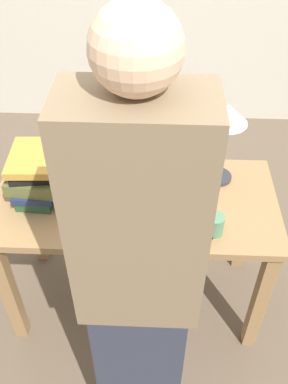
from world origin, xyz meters
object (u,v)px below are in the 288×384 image
(open_book, at_px, (150,211))
(book_stack_tall, at_px, (38,173))
(person_reader, at_px, (139,292))
(book_standing_upright, at_px, (75,175))
(coffee_mug, at_px, (214,224))
(reading_lamp, at_px, (226,121))

(open_book, bearing_deg, book_stack_tall, 157.63)
(book_stack_tall, bearing_deg, person_reader, -52.51)
(open_book, distance_m, book_standing_upright, 0.35)
(book_standing_upright, xyz_separation_m, coffee_mug, (0.58, -0.19, -0.07))
(book_standing_upright, height_order, person_reader, person_reader)
(open_book, bearing_deg, reading_lamp, 33.37)
(coffee_mug, bearing_deg, person_reader, -125.04)
(book_stack_tall, distance_m, book_standing_upright, 0.16)
(open_book, distance_m, coffee_mug, 0.27)
(book_standing_upright, relative_size, reading_lamp, 0.59)
(open_book, xyz_separation_m, reading_lamp, (0.30, 0.26, 0.28))
(open_book, xyz_separation_m, person_reader, (-0.02, -0.47, 0.11))
(book_stack_tall, bearing_deg, book_standing_upright, -5.13)
(book_stack_tall, relative_size, person_reader, 0.17)
(book_stack_tall, relative_size, book_standing_upright, 1.27)
(book_standing_upright, distance_m, coffee_mug, 0.61)
(book_standing_upright, relative_size, coffee_mug, 2.54)
(book_stack_tall, xyz_separation_m, reading_lamp, (0.79, 0.13, 0.20))
(book_stack_tall, bearing_deg, coffee_mug, -15.65)
(person_reader, bearing_deg, coffee_mug, -125.04)
(reading_lamp, bearing_deg, book_standing_upright, -167.15)
(reading_lamp, distance_m, coffee_mug, 0.43)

